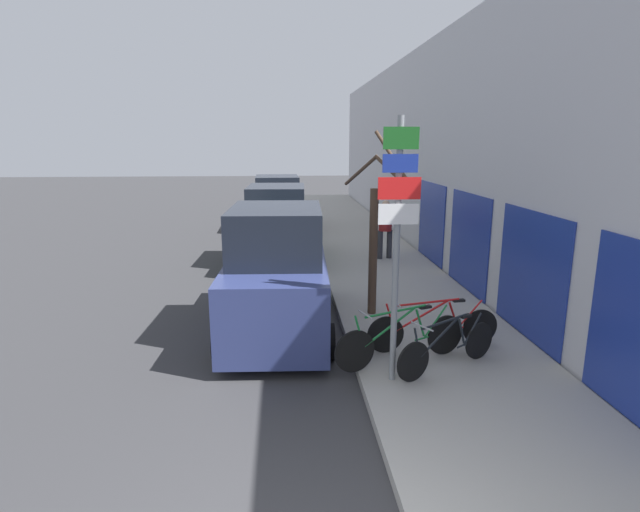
{
  "coord_description": "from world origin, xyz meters",
  "views": [
    {
      "loc": [
        -0.1,
        -2.89,
        3.58
      ],
      "look_at": [
        0.65,
        7.17,
        1.26
      ],
      "focal_mm": 28.0,
      "sensor_mm": 36.0,
      "label": 1
    }
  ],
  "objects_px": {
    "bicycle_1": "(402,339)",
    "street_tree": "(375,237)",
    "parked_car_0": "(277,277)",
    "parked_car_2": "(278,206)",
    "signpost": "(397,234)",
    "parked_car_1": "(277,228)",
    "pedestrian_near": "(385,225)",
    "bicycle_2": "(434,327)",
    "bicycle_0": "(448,347)"
  },
  "relations": [
    {
      "from": "bicycle_2",
      "to": "parked_car_2",
      "type": "distance_m",
      "value": 12.84
    },
    {
      "from": "pedestrian_near",
      "to": "bicycle_0",
      "type": "bearing_deg",
      "value": 73.14
    },
    {
      "from": "bicycle_2",
      "to": "street_tree",
      "type": "distance_m",
      "value": 2.32
    },
    {
      "from": "street_tree",
      "to": "pedestrian_near",
      "type": "bearing_deg",
      "value": 75.83
    },
    {
      "from": "parked_car_1",
      "to": "pedestrian_near",
      "type": "bearing_deg",
      "value": -4.42
    },
    {
      "from": "parked_car_0",
      "to": "bicycle_0",
      "type": "bearing_deg",
      "value": -36.76
    },
    {
      "from": "bicycle_1",
      "to": "signpost",
      "type": "bearing_deg",
      "value": 135.82
    },
    {
      "from": "parked_car_2",
      "to": "bicycle_0",
      "type": "bearing_deg",
      "value": -79.98
    },
    {
      "from": "bicycle_2",
      "to": "parked_car_0",
      "type": "distance_m",
      "value": 3.0
    },
    {
      "from": "signpost",
      "to": "bicycle_0",
      "type": "relative_size",
      "value": 2.09
    },
    {
      "from": "parked_car_0",
      "to": "parked_car_1",
      "type": "distance_m",
      "value": 5.71
    },
    {
      "from": "signpost",
      "to": "pedestrian_near",
      "type": "height_order",
      "value": "signpost"
    },
    {
      "from": "bicycle_0",
      "to": "parked_car_2",
      "type": "xyz_separation_m",
      "value": [
        -2.7,
        13.34,
        0.51
      ]
    },
    {
      "from": "parked_car_0",
      "to": "parked_car_2",
      "type": "relative_size",
      "value": 1.02
    },
    {
      "from": "bicycle_2",
      "to": "parked_car_0",
      "type": "bearing_deg",
      "value": 55.99
    },
    {
      "from": "signpost",
      "to": "parked_car_1",
      "type": "height_order",
      "value": "signpost"
    },
    {
      "from": "bicycle_0",
      "to": "parked_car_2",
      "type": "distance_m",
      "value": 13.62
    },
    {
      "from": "bicycle_2",
      "to": "bicycle_0",
      "type": "bearing_deg",
      "value": 171.2
    },
    {
      "from": "parked_car_0",
      "to": "pedestrian_near",
      "type": "distance_m",
      "value": 6.2
    },
    {
      "from": "parked_car_2",
      "to": "pedestrian_near",
      "type": "relative_size",
      "value": 2.38
    },
    {
      "from": "parked_car_1",
      "to": "parked_car_2",
      "type": "distance_m",
      "value": 5.51
    },
    {
      "from": "parked_car_2",
      "to": "pedestrian_near",
      "type": "xyz_separation_m",
      "value": [
        3.24,
        -5.87,
        0.14
      ]
    },
    {
      "from": "signpost",
      "to": "bicycle_1",
      "type": "relative_size",
      "value": 1.7
    },
    {
      "from": "signpost",
      "to": "parked_car_0",
      "type": "distance_m",
      "value": 3.19
    },
    {
      "from": "pedestrian_near",
      "to": "signpost",
      "type": "bearing_deg",
      "value": 66.63
    },
    {
      "from": "signpost",
      "to": "bicycle_1",
      "type": "distance_m",
      "value": 1.89
    },
    {
      "from": "bicycle_0",
      "to": "bicycle_1",
      "type": "xyz_separation_m",
      "value": [
        -0.65,
        0.29,
        0.03
      ]
    },
    {
      "from": "parked_car_2",
      "to": "street_tree",
      "type": "bearing_deg",
      "value": -80.71
    },
    {
      "from": "street_tree",
      "to": "parked_car_0",
      "type": "bearing_deg",
      "value": -164.65
    },
    {
      "from": "bicycle_0",
      "to": "pedestrian_near",
      "type": "xyz_separation_m",
      "value": [
        0.53,
        7.47,
        0.65
      ]
    },
    {
      "from": "parked_car_2",
      "to": "street_tree",
      "type": "relative_size",
      "value": 1.14
    },
    {
      "from": "bicycle_2",
      "to": "parked_car_1",
      "type": "distance_m",
      "value": 7.55
    },
    {
      "from": "bicycle_2",
      "to": "pedestrian_near",
      "type": "height_order",
      "value": "pedestrian_near"
    },
    {
      "from": "bicycle_0",
      "to": "signpost",
      "type": "bearing_deg",
      "value": 78.04
    },
    {
      "from": "signpost",
      "to": "parked_car_2",
      "type": "distance_m",
      "value": 13.8
    },
    {
      "from": "bicycle_1",
      "to": "street_tree",
      "type": "relative_size",
      "value": 0.61
    },
    {
      "from": "parked_car_1",
      "to": "street_tree",
      "type": "height_order",
      "value": "street_tree"
    },
    {
      "from": "parked_car_2",
      "to": "street_tree",
      "type": "distance_m",
      "value": 10.9
    },
    {
      "from": "parked_car_0",
      "to": "pedestrian_near",
      "type": "xyz_separation_m",
      "value": [
        3.14,
        5.34,
        0.07
      ]
    },
    {
      "from": "signpost",
      "to": "bicycle_0",
      "type": "distance_m",
      "value": 2.05
    },
    {
      "from": "bicycle_0",
      "to": "parked_car_1",
      "type": "height_order",
      "value": "parked_car_1"
    },
    {
      "from": "parked_car_1",
      "to": "parked_car_2",
      "type": "bearing_deg",
      "value": 92.48
    },
    {
      "from": "bicycle_0",
      "to": "bicycle_1",
      "type": "relative_size",
      "value": 0.81
    },
    {
      "from": "signpost",
      "to": "bicycle_2",
      "type": "height_order",
      "value": "signpost"
    },
    {
      "from": "parked_car_0",
      "to": "bicycle_2",
      "type": "bearing_deg",
      "value": -24.33
    },
    {
      "from": "bicycle_0",
      "to": "pedestrian_near",
      "type": "relative_size",
      "value": 1.03
    },
    {
      "from": "bicycle_1",
      "to": "parked_car_1",
      "type": "bearing_deg",
      "value": -4.03
    },
    {
      "from": "parked_car_0",
      "to": "pedestrian_near",
      "type": "relative_size",
      "value": 2.44
    },
    {
      "from": "signpost",
      "to": "parked_car_0",
      "type": "relative_size",
      "value": 0.88
    },
    {
      "from": "pedestrian_near",
      "to": "street_tree",
      "type": "bearing_deg",
      "value": 63.06
    }
  ]
}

